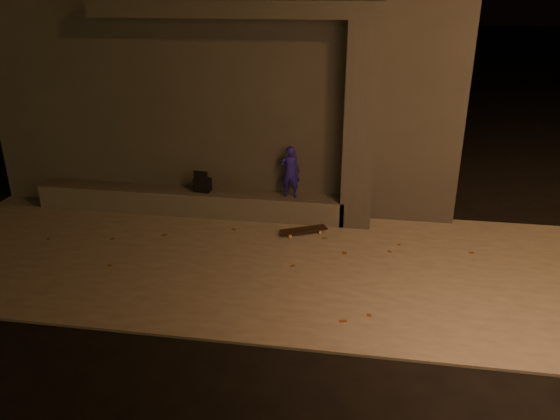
% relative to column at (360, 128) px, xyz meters
% --- Properties ---
extents(ground, '(120.00, 120.00, 0.00)m').
position_rel_column_xyz_m(ground, '(-1.70, -3.75, -1.84)').
color(ground, black).
rests_on(ground, ground).
extents(sidewalk, '(11.00, 4.40, 0.04)m').
position_rel_column_xyz_m(sidewalk, '(-1.70, -1.75, -1.82)').
color(sidewalk, '#66615A').
rests_on(sidewalk, ground).
extents(building, '(9.00, 5.10, 5.22)m').
position_rel_column_xyz_m(building, '(-2.70, 2.74, 0.77)').
color(building, '#3C3A37').
rests_on(building, ground).
extents(ledge, '(6.00, 0.55, 0.45)m').
position_rel_column_xyz_m(ledge, '(-3.20, 0.00, -1.58)').
color(ledge, '#58544F').
rests_on(ledge, sidewalk).
extents(column, '(0.55, 0.55, 3.60)m').
position_rel_column_xyz_m(column, '(0.00, 0.00, 0.00)').
color(column, '#3C3A37').
rests_on(column, sidewalk).
extents(canopy, '(5.00, 0.70, 0.28)m').
position_rel_column_xyz_m(canopy, '(-2.20, 0.05, 1.94)').
color(canopy, '#3C3A37').
rests_on(canopy, column).
extents(skateboarder, '(0.37, 0.25, 0.97)m').
position_rel_column_xyz_m(skateboarder, '(-1.22, 0.00, -0.86)').
color(skateboarder, '#201797').
rests_on(skateboarder, ledge).
extents(backpack, '(0.32, 0.23, 0.43)m').
position_rel_column_xyz_m(backpack, '(-2.92, -0.00, -1.20)').
color(backpack, black).
rests_on(backpack, ledge).
extents(skateboard, '(0.85, 0.57, 0.09)m').
position_rel_column_xyz_m(skateboard, '(-0.88, -0.65, -1.72)').
color(skateboard, black).
rests_on(skateboard, sidewalk).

